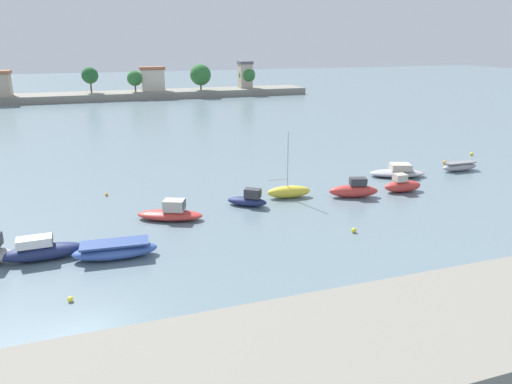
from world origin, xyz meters
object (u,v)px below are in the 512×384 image
object	(u,v)px
mooring_buoy_0	(471,154)
moored_boat_9	(460,167)
moored_boat_1	(42,251)
mooring_buoy_4	(354,230)
moored_boat_7	(402,185)
moored_boat_6	(354,190)
moored_boat_3	(171,213)
mooring_buoy_2	(107,194)
mooring_buoy_3	(445,162)
moored_boat_4	(248,200)
mooring_buoy_1	(70,299)
moored_boat_5	(289,191)
moored_boat_8	(398,172)
moored_boat_2	(115,250)

from	to	relation	value
mooring_buoy_0	moored_boat_9	bearing A→B (deg)	-140.54
moored_boat_1	mooring_buoy_4	world-z (taller)	moored_boat_1
mooring_buoy_4	mooring_buoy_0	bearing A→B (deg)	32.95
moored_boat_7	moored_boat_6	bearing A→B (deg)	-176.00
moored_boat_3	moored_boat_6	size ratio (longest dim) A/B	1.19
moored_boat_9	mooring_buoy_0	distance (m)	8.30
moored_boat_9	moored_boat_3	bearing A→B (deg)	-171.33
mooring_buoy_2	mooring_buoy_3	world-z (taller)	mooring_buoy_3
moored_boat_4	mooring_buoy_1	xyz separation A→B (m)	(-13.73, -11.56, -0.38)
moored_boat_5	mooring_buoy_2	distance (m)	16.26
moored_boat_8	mooring_buoy_4	xyz separation A→B (m)	(-11.78, -11.64, -0.29)
moored_boat_7	moored_boat_2	bearing A→B (deg)	-162.29
mooring_buoy_2	moored_boat_6	bearing A→B (deg)	-19.79
moored_boat_4	moored_boat_9	xyz separation A→B (m)	(24.73, 3.37, -0.07)
moored_boat_7	mooring_buoy_3	xyz separation A→B (m)	(10.68, 7.15, -0.42)
moored_boat_3	moored_boat_4	bearing A→B (deg)	33.07
moored_boat_2	mooring_buoy_4	size ratio (longest dim) A/B	14.89
moored_boat_7	mooring_buoy_3	distance (m)	12.86
mooring_buoy_2	moored_boat_4	bearing A→B (deg)	-30.70
moored_boat_4	mooring_buoy_1	distance (m)	17.95
moored_boat_2	mooring_buoy_2	xyz separation A→B (m)	(-0.04, 13.41, -0.38)
moored_boat_1	moored_boat_8	distance (m)	33.92
moored_boat_3	mooring_buoy_2	distance (m)	8.97
moored_boat_9	mooring_buoy_3	distance (m)	2.94
moored_boat_1	moored_boat_2	world-z (taller)	moored_boat_1
moored_boat_1	mooring_buoy_1	bearing A→B (deg)	-75.53
moored_boat_7	mooring_buoy_4	bearing A→B (deg)	-137.15
moored_boat_8	moored_boat_1	bearing A→B (deg)	-145.16
moored_boat_1	moored_boat_2	bearing A→B (deg)	-17.73
moored_boat_7	mooring_buoy_0	world-z (taller)	moored_boat_7
moored_boat_2	moored_boat_5	distance (m)	17.01
mooring_buoy_2	mooring_buoy_3	size ratio (longest dim) A/B	0.64
moored_boat_9	mooring_buoy_1	distance (m)	41.25
moored_boat_1	mooring_buoy_2	distance (m)	12.92
mooring_buoy_0	moored_boat_1	bearing A→B (deg)	-163.09
moored_boat_2	moored_boat_7	bearing A→B (deg)	17.10
mooring_buoy_2	moored_boat_7	bearing A→B (deg)	-16.32
moored_boat_7	moored_boat_9	distance (m)	11.05
moored_boat_9	mooring_buoy_2	xyz separation A→B (m)	(-35.90, 3.26, -0.33)
mooring_buoy_3	mooring_buoy_1	bearing A→B (deg)	-155.41
moored_boat_1	moored_boat_8	xyz separation A→B (m)	(32.67, 9.13, -0.13)
mooring_buoy_4	mooring_buoy_1	bearing A→B (deg)	-169.59
moored_boat_8	mooring_buoy_0	world-z (taller)	moored_boat_8
moored_boat_2	mooring_buoy_4	xyz separation A→B (m)	(16.52, -1.27, -0.34)
mooring_buoy_0	mooring_buoy_3	size ratio (longest dim) A/B	0.96
moored_boat_1	moored_boat_4	bearing A→B (deg)	17.78
moored_boat_4	mooring_buoy_3	size ratio (longest dim) A/B	8.54
moored_boat_7	mooring_buoy_0	distance (m)	19.15
moored_boat_8	mooring_buoy_3	xyz separation A→B (m)	(8.04, 2.67, -0.27)
moored_boat_4	mooring_buoy_2	size ratio (longest dim) A/B	13.44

